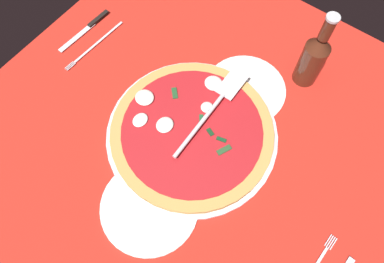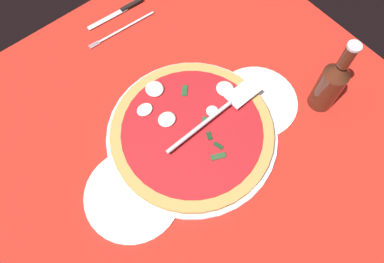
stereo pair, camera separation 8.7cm
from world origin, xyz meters
TOP-DOWN VIEW (x-y plane):
  - ground_plane at (0.00, 0.00)cm, footprint 104.04×104.04cm
  - checker_pattern at (0.00, 0.00)cm, footprint 104.04×104.04cm
  - pizza_pan at (2.10, 0.59)cm, footprint 41.53×41.53cm
  - dinner_plate_left at (-16.38, 4.04)cm, footprint 20.74×20.74cm
  - dinner_plate_right at (22.01, 3.59)cm, footprint 22.04×22.04cm
  - pizza at (2.00, 0.36)cm, footprint 39.26×39.26cm
  - pizza_server at (-4.77, 1.54)cm, footprint 28.45×4.92cm
  - place_setting_near at (-5.40, -39.79)cm, footprint 21.48×13.84cm
  - beer_bottle at (-28.74, 14.29)cm, footprint 6.12×6.12cm

SIDE VIEW (x-z plane):
  - ground_plane at x=0.00cm, z-range -0.80..0.00cm
  - checker_pattern at x=0.00cm, z-range 0.00..0.10cm
  - place_setting_near at x=-5.40cm, z-range -0.24..1.16cm
  - dinner_plate_left at x=-16.38cm, z-range 0.10..1.10cm
  - dinner_plate_right at x=22.01cm, z-range 0.10..1.10cm
  - pizza_pan at x=2.10cm, z-range 0.10..1.29cm
  - pizza at x=2.00cm, z-range 0.72..3.66cm
  - pizza_server at x=-4.77cm, z-range 4.10..5.10cm
  - beer_bottle at x=-28.74cm, z-range -2.40..20.53cm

